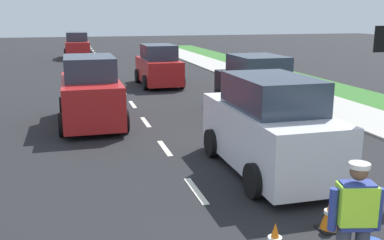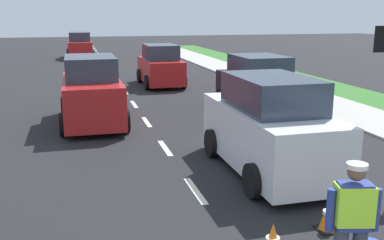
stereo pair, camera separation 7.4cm
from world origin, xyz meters
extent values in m
plane|color=black|center=(0.00, 21.00, 0.00)|extent=(96.00, 96.00, 0.00)
cube|color=#B2ADA3|center=(7.20, 10.00, 0.00)|extent=(2.40, 72.00, 0.14)
cube|color=silver|center=(0.00, 5.70, 0.01)|extent=(0.14, 1.40, 0.01)
cube|color=silver|center=(0.00, 8.70, 0.01)|extent=(0.14, 1.40, 0.01)
cube|color=silver|center=(0.00, 11.70, 0.01)|extent=(0.14, 1.40, 0.01)
cube|color=silver|center=(0.00, 14.70, 0.01)|extent=(0.14, 1.40, 0.01)
cube|color=silver|center=(0.00, 17.70, 0.01)|extent=(0.14, 1.40, 0.01)
cube|color=silver|center=(0.00, 20.70, 0.01)|extent=(0.14, 1.40, 0.01)
cube|color=silver|center=(0.00, 23.70, 0.01)|extent=(0.14, 1.40, 0.01)
cube|color=silver|center=(0.00, 26.70, 0.01)|extent=(0.14, 1.40, 0.01)
cube|color=silver|center=(0.00, 29.70, 0.01)|extent=(0.14, 1.40, 0.01)
cube|color=silver|center=(0.00, 32.70, 0.01)|extent=(0.14, 1.40, 0.01)
cube|color=silver|center=(0.00, 35.70, 0.01)|extent=(0.14, 1.40, 0.01)
cube|color=silver|center=(0.00, 38.70, 0.01)|extent=(0.14, 1.40, 0.01)
cube|color=silver|center=(0.00, 41.70, 0.01)|extent=(0.14, 1.40, 0.01)
cube|color=silver|center=(0.00, 44.70, 0.01)|extent=(0.14, 1.40, 0.01)
cube|color=silver|center=(0.00, 47.70, 0.01)|extent=(0.14, 1.40, 0.01)
cube|color=navy|center=(1.03, 2.10, 1.12)|extent=(0.45, 0.33, 0.60)
cube|color=#A5EA33|center=(1.03, 2.10, 1.14)|extent=(0.51, 0.38, 0.51)
cylinder|color=navy|center=(0.76, 2.16, 1.07)|extent=(0.11, 0.11, 0.55)
cylinder|color=navy|center=(1.30, 2.03, 1.07)|extent=(0.11, 0.11, 0.55)
sphere|color=brown|center=(1.03, 2.10, 1.56)|extent=(0.22, 0.22, 0.22)
cylinder|color=silver|center=(1.03, 2.10, 1.64)|extent=(0.26, 0.26, 0.06)
cube|color=black|center=(1.64, 3.55, 0.01)|extent=(0.36, 0.36, 0.03)
cone|color=orange|center=(1.64, 3.55, 0.28)|extent=(0.30, 0.30, 0.51)
cylinder|color=white|center=(1.64, 3.55, 0.31)|extent=(0.20, 0.20, 0.06)
cylinder|color=white|center=(0.37, 2.93, 0.33)|extent=(0.20, 0.20, 0.06)
cube|color=red|center=(-1.68, 11.93, 0.81)|extent=(1.73, 4.13, 1.26)
cube|color=#2D3847|center=(-1.68, 12.03, 1.79)|extent=(1.52, 2.27, 0.70)
cylinder|color=black|center=(-0.79, 10.65, 0.34)|extent=(0.22, 0.68, 0.68)
cylinder|color=black|center=(-2.56, 10.65, 0.34)|extent=(0.22, 0.68, 0.68)
cylinder|color=black|center=(-0.79, 13.21, 0.34)|extent=(0.22, 0.68, 0.68)
cylinder|color=black|center=(-2.56, 13.21, 0.34)|extent=(0.22, 0.68, 0.68)
cube|color=red|center=(1.91, 19.18, 0.73)|extent=(1.67, 3.90, 1.10)
cube|color=#2D3847|center=(1.91, 19.08, 1.63)|extent=(1.47, 2.15, 0.70)
cylinder|color=black|center=(1.05, 20.39, 0.34)|extent=(0.22, 0.68, 0.68)
cylinder|color=black|center=(2.76, 20.39, 0.34)|extent=(0.22, 0.68, 0.68)
cylinder|color=black|center=(1.05, 17.97, 0.34)|extent=(0.22, 0.68, 0.68)
cylinder|color=black|center=(2.76, 17.97, 0.34)|extent=(0.22, 0.68, 0.68)
cube|color=silver|center=(1.85, 6.42, 0.81)|extent=(1.69, 4.27, 1.26)
cube|color=#2D3847|center=(1.85, 6.31, 1.79)|extent=(1.49, 2.35, 0.70)
cylinder|color=black|center=(0.98, 7.74, 0.34)|extent=(0.22, 0.68, 0.68)
cylinder|color=black|center=(2.71, 7.74, 0.34)|extent=(0.22, 0.68, 0.68)
cylinder|color=black|center=(0.98, 5.10, 0.34)|extent=(0.22, 0.68, 0.68)
cylinder|color=black|center=(2.71, 5.10, 0.34)|extent=(0.22, 0.68, 0.68)
cube|color=black|center=(4.05, 12.24, 0.75)|extent=(1.83, 3.89, 1.14)
cube|color=#2D3847|center=(4.05, 12.14, 1.67)|extent=(1.61, 2.14, 0.70)
cylinder|color=black|center=(3.11, 13.44, 0.34)|extent=(0.22, 0.68, 0.68)
cylinder|color=black|center=(4.99, 13.44, 0.34)|extent=(0.22, 0.68, 0.68)
cylinder|color=black|center=(3.11, 11.03, 0.34)|extent=(0.22, 0.68, 0.68)
cylinder|color=black|center=(4.99, 11.03, 0.34)|extent=(0.22, 0.68, 0.68)
cube|color=red|center=(-1.58, 34.43, 0.75)|extent=(1.78, 4.26, 1.14)
cube|color=#2D3847|center=(-1.58, 34.54, 1.67)|extent=(1.56, 2.34, 0.70)
cylinder|color=black|center=(-0.67, 33.11, 0.34)|extent=(0.22, 0.68, 0.68)
cylinder|color=black|center=(-2.49, 33.11, 0.34)|extent=(0.22, 0.68, 0.68)
cylinder|color=black|center=(-0.67, 35.75, 0.34)|extent=(0.22, 0.68, 0.68)
cylinder|color=black|center=(-2.49, 35.75, 0.34)|extent=(0.22, 0.68, 0.68)
camera|label=1|loc=(-2.27, -2.34, 3.42)|focal=42.15mm
camera|label=2|loc=(-2.20, -2.36, 3.42)|focal=42.15mm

